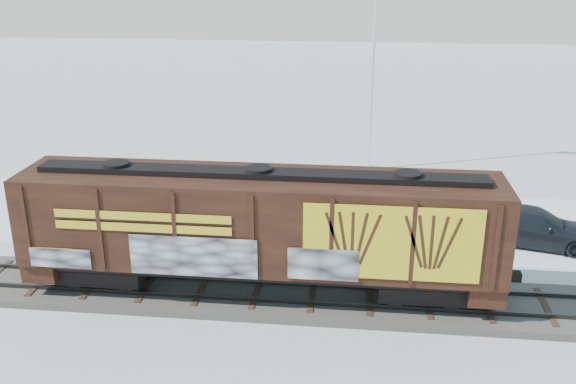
# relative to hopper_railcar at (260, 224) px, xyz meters

# --- Properties ---
(ground) EXTENTS (500.00, 500.00, 0.00)m
(ground) POSITION_rel_hopper_railcar_xyz_m (-0.14, 0.01, -2.87)
(ground) COLOR white
(ground) RESTS_ON ground
(rail_track) EXTENTS (50.00, 3.40, 0.43)m
(rail_track) POSITION_rel_hopper_railcar_xyz_m (-0.14, 0.01, -2.73)
(rail_track) COLOR #59544C
(rail_track) RESTS_ON ground
(parking_strip) EXTENTS (40.00, 8.00, 0.03)m
(parking_strip) POSITION_rel_hopper_railcar_xyz_m (-0.14, 7.51, -2.86)
(parking_strip) COLOR white
(parking_strip) RESTS_ON ground
(hopper_railcar) EXTENTS (16.41, 3.06, 4.39)m
(hopper_railcar) POSITION_rel_hopper_railcar_xyz_m (0.00, 0.00, 0.00)
(hopper_railcar) COLOR black
(hopper_railcar) RESTS_ON rail_track
(flagpole) EXTENTS (2.30, 0.90, 12.40)m
(flagpole) POSITION_rel_hopper_railcar_xyz_m (4.04, 15.42, 1.77)
(flagpole) COLOR silver
(flagpole) RESTS_ON ground
(car_silver) EXTENTS (4.68, 2.47, 1.52)m
(car_silver) POSITION_rel_hopper_railcar_xyz_m (-1.45, 7.70, -2.08)
(car_silver) COLOR #A8ABB0
(car_silver) RESTS_ON parking_strip
(car_white) EXTENTS (5.06, 3.51, 1.58)m
(car_white) POSITION_rel_hopper_railcar_xyz_m (2.33, 8.01, -2.05)
(car_white) COLOR white
(car_white) RESTS_ON parking_strip
(car_dark) EXTENTS (5.71, 3.35, 1.55)m
(car_dark) POSITION_rel_hopper_railcar_xyz_m (10.77, 5.87, -2.07)
(car_dark) COLOR black
(car_dark) RESTS_ON parking_strip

